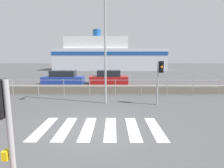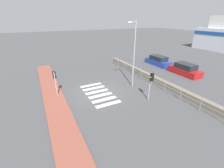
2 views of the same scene
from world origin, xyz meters
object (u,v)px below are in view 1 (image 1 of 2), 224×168
streetlamp (105,36)px  ferry_boat (107,56)px  traffic_light_near (3,117)px  parked_car_blue (63,78)px  traffic_light_far (160,73)px  parked_car_red (109,78)px

streetlamp → ferry_boat: (-0.92, 30.66, -0.95)m
streetlamp → ferry_boat: 30.69m
traffic_light_near → ferry_boat: size_ratio=0.10×
traffic_light_near → streetlamp: bearing=78.8°
ferry_boat → parked_car_blue: ferry_boat is taller
traffic_light_far → parked_car_blue: bearing=133.4°
streetlamp → ferry_boat: ferry_boat is taller
streetlamp → parked_car_red: bearing=90.1°
streetlamp → traffic_light_near: bearing=-101.2°
traffic_light_near → traffic_light_far: 8.65m
traffic_light_near → ferry_boat: bearing=89.1°
traffic_light_near → parked_car_red: 16.04m
traffic_light_near → parked_car_blue: bearing=102.3°
traffic_light_near → parked_car_red: traffic_light_near is taller
traffic_light_near → ferry_boat: ferry_boat is taller
traffic_light_far → streetlamp: (-3.21, 0.22, 2.15)m
traffic_light_near → parked_car_red: size_ratio=0.59×
traffic_light_near → ferry_boat: (0.57, 38.14, 1.36)m
traffic_light_far → parked_car_red: size_ratio=0.64×
ferry_boat → parked_car_blue: bearing=-100.4°
traffic_light_near → parked_car_blue: traffic_light_near is taller
parked_car_blue → ferry_boat: bearing=79.6°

